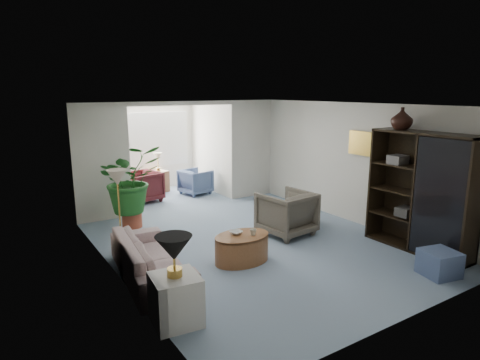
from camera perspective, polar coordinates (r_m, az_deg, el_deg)
floor at (r=7.60m, az=2.48°, el=-8.96°), size 6.00×6.00×0.00m
sunroom_floor at (r=11.04m, az=-9.90°, el=-2.32°), size 2.60×2.60×0.00m
back_pier_left at (r=9.16m, az=-18.44°, el=2.23°), size 1.20×0.12×2.50m
back_pier_right at (r=10.73m, az=1.59°, el=4.25°), size 1.20×0.12×2.50m
back_header at (r=9.69m, az=-7.84°, el=10.40°), size 2.60×0.12×0.10m
window_pane at (r=11.77m, az=-12.22°, el=5.43°), size 2.20×0.02×1.50m
window_blinds at (r=11.74m, az=-12.17°, el=5.42°), size 2.20×0.02×1.50m
framed_picture at (r=8.74m, az=16.33°, el=4.89°), size 0.04×0.50×0.40m
sofa at (r=6.41m, az=-12.20°, el=-10.43°), size 1.06×2.18×0.61m
end_table at (r=5.21m, az=-8.83°, el=-15.94°), size 0.61×0.61×0.60m
table_lamp at (r=4.93m, az=-9.09°, el=-9.25°), size 0.44×0.44×0.30m
floor_lamp at (r=7.56m, az=-16.53°, el=0.33°), size 0.36×0.36×0.28m
coffee_table at (r=6.85m, az=0.27°, el=-9.36°), size 1.12×1.12×0.45m
coffee_bowl at (r=6.81m, az=-0.55°, el=-7.23°), size 0.23×0.23×0.05m
coffee_cup at (r=6.75m, az=1.81°, el=-7.19°), size 0.13×0.13×0.10m
wingback_chair at (r=8.07m, az=6.40°, el=-4.53°), size 1.00×1.02×0.85m
side_table_dark at (r=8.76m, az=8.70°, el=-4.05°), size 0.59×0.52×0.61m
entertainment_cabinet at (r=7.74m, az=23.64°, el=-1.58°), size 0.50×1.86×2.07m
cabinet_urn at (r=7.84m, az=21.37°, el=7.88°), size 0.37×0.37×0.39m
ottoman at (r=7.05m, az=25.72°, el=-10.27°), size 0.58×0.58×0.39m
plant_pot at (r=8.78m, az=-14.61°, el=-5.27°), size 0.40×0.40×0.32m
house_plant at (r=8.57m, az=-14.92°, el=0.14°), size 1.24×1.07×1.38m
sunroom_chair_blue at (r=11.20m, az=-6.12°, el=-0.23°), size 0.87×0.85×0.67m
sunroom_chair_maroon at (r=10.62m, az=-13.37°, el=-0.91°), size 1.00×0.98×0.77m
sunroom_table at (r=11.58m, az=-11.10°, el=-0.21°), size 0.54×0.46×0.58m
shelf_clutter at (r=7.68m, az=23.38°, el=-0.37°), size 0.30×1.12×1.06m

